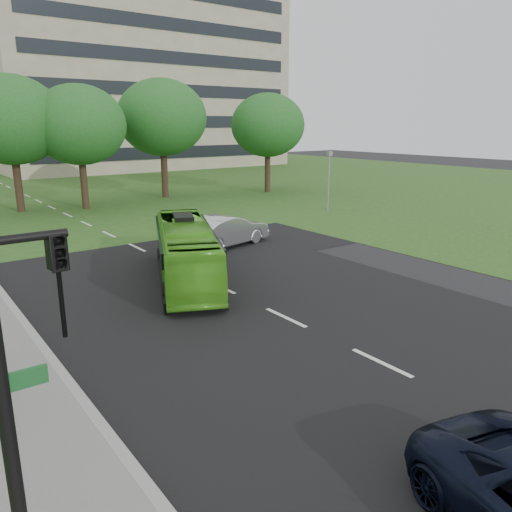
{
  "coord_description": "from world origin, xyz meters",
  "views": [
    {
      "loc": [
        -9.94,
        -9.78,
        6.2
      ],
      "look_at": [
        0.39,
        4.17,
        1.6
      ],
      "focal_mm": 35.0,
      "sensor_mm": 36.0,
      "label": 1
    }
  ],
  "objects_px": {
    "tree_park_b": "(10,120)",
    "traffic_light": "(23,406)",
    "tree_park_e": "(268,125)",
    "sedan": "(227,230)",
    "office_building": "(139,79)",
    "camera_pole": "(329,173)",
    "bus": "(186,252)",
    "tree_park_c": "(79,125)",
    "tree_park_d": "(162,118)"
  },
  "relations": [
    {
      "from": "tree_park_b",
      "to": "traffic_light",
      "type": "height_order",
      "value": "tree_park_b"
    },
    {
      "from": "tree_park_e",
      "to": "sedan",
      "type": "height_order",
      "value": "tree_park_e"
    },
    {
      "from": "office_building",
      "to": "sedan",
      "type": "distance_m",
      "value": 54.69
    },
    {
      "from": "camera_pole",
      "to": "sedan",
      "type": "bearing_deg",
      "value": -173.34
    },
    {
      "from": "bus",
      "to": "camera_pole",
      "type": "bearing_deg",
      "value": 51.84
    },
    {
      "from": "tree_park_c",
      "to": "bus",
      "type": "xyz_separation_m",
      "value": [
        -2.56,
        -20.33,
        -4.93
      ]
    },
    {
      "from": "office_building",
      "to": "bus",
      "type": "bearing_deg",
      "value": -112.54
    },
    {
      "from": "tree_park_e",
      "to": "traffic_light",
      "type": "xyz_separation_m",
      "value": [
        -28.01,
        -31.92,
        -2.74
      ]
    },
    {
      "from": "tree_park_c",
      "to": "camera_pole",
      "type": "distance_m",
      "value": 18.5
    },
    {
      "from": "tree_park_e",
      "to": "camera_pole",
      "type": "bearing_deg",
      "value": -104.66
    },
    {
      "from": "traffic_light",
      "to": "tree_park_d",
      "type": "bearing_deg",
      "value": 52.25
    },
    {
      "from": "tree_park_d",
      "to": "traffic_light",
      "type": "distance_m",
      "value": 39.42
    },
    {
      "from": "tree_park_c",
      "to": "camera_pole",
      "type": "bearing_deg",
      "value": -39.56
    },
    {
      "from": "tree_park_b",
      "to": "tree_park_c",
      "type": "bearing_deg",
      "value": -18.31
    },
    {
      "from": "traffic_light",
      "to": "sedan",
      "type": "bearing_deg",
      "value": 41.74
    },
    {
      "from": "office_building",
      "to": "bus",
      "type": "relative_size",
      "value": 4.65
    },
    {
      "from": "tree_park_c",
      "to": "traffic_light",
      "type": "xyz_separation_m",
      "value": [
        -11.12,
        -32.55,
        -2.79
      ]
    },
    {
      "from": "tree_park_b",
      "to": "traffic_light",
      "type": "xyz_separation_m",
      "value": [
        -6.85,
        -33.97,
        -3.13
      ]
    },
    {
      "from": "tree_park_e",
      "to": "office_building",
      "type": "bearing_deg",
      "value": 84.9
    },
    {
      "from": "tree_park_c",
      "to": "tree_park_d",
      "type": "distance_m",
      "value": 7.89
    },
    {
      "from": "tree_park_d",
      "to": "camera_pole",
      "type": "xyz_separation_m",
      "value": [
        6.41,
        -13.55,
        -3.96
      ]
    },
    {
      "from": "tree_park_d",
      "to": "bus",
      "type": "xyz_separation_m",
      "value": [
        -10.17,
        -22.3,
        -5.53
      ]
    },
    {
      "from": "office_building",
      "to": "tree_park_c",
      "type": "height_order",
      "value": "office_building"
    },
    {
      "from": "traffic_light",
      "to": "camera_pole",
      "type": "bearing_deg",
      "value": 30.56
    },
    {
      "from": "office_building",
      "to": "tree_park_d",
      "type": "bearing_deg",
      "value": -111.12
    },
    {
      "from": "tree_park_b",
      "to": "tree_park_c",
      "type": "distance_m",
      "value": 4.51
    },
    {
      "from": "tree_park_c",
      "to": "camera_pole",
      "type": "height_order",
      "value": "tree_park_c"
    },
    {
      "from": "tree_park_b",
      "to": "tree_park_d",
      "type": "xyz_separation_m",
      "value": [
        11.88,
        0.55,
        0.26
      ]
    },
    {
      "from": "tree_park_d",
      "to": "tree_park_e",
      "type": "relative_size",
      "value": 1.11
    },
    {
      "from": "tree_park_e",
      "to": "bus",
      "type": "height_order",
      "value": "tree_park_e"
    },
    {
      "from": "tree_park_e",
      "to": "bus",
      "type": "relative_size",
      "value": 1.04
    },
    {
      "from": "tree_park_c",
      "to": "tree_park_e",
      "type": "relative_size",
      "value": 1.01
    },
    {
      "from": "tree_park_c",
      "to": "camera_pole",
      "type": "xyz_separation_m",
      "value": [
        14.02,
        -11.59,
        -3.36
      ]
    },
    {
      "from": "tree_park_d",
      "to": "tree_park_e",
      "type": "xyz_separation_m",
      "value": [
        9.28,
        -2.6,
        -0.64
      ]
    },
    {
      "from": "bus",
      "to": "sedan",
      "type": "xyz_separation_m",
      "value": [
        4.58,
        4.01,
        -0.38
      ]
    },
    {
      "from": "tree_park_b",
      "to": "tree_park_c",
      "type": "height_order",
      "value": "tree_park_b"
    },
    {
      "from": "tree_park_b",
      "to": "bus",
      "type": "relative_size",
      "value": 1.11
    },
    {
      "from": "tree_park_d",
      "to": "traffic_light",
      "type": "relative_size",
      "value": 1.75
    },
    {
      "from": "tree_park_d",
      "to": "sedan",
      "type": "relative_size",
      "value": 2.0
    },
    {
      "from": "tree_park_e",
      "to": "bus",
      "type": "bearing_deg",
      "value": -134.63
    },
    {
      "from": "tree_park_b",
      "to": "traffic_light",
      "type": "relative_size",
      "value": 1.69
    },
    {
      "from": "bus",
      "to": "sedan",
      "type": "distance_m",
      "value": 6.1
    },
    {
      "from": "tree_park_e",
      "to": "tree_park_b",
      "type": "bearing_deg",
      "value": 174.49
    },
    {
      "from": "tree_park_e",
      "to": "traffic_light",
      "type": "relative_size",
      "value": 1.57
    },
    {
      "from": "sedan",
      "to": "tree_park_e",
      "type": "bearing_deg",
      "value": -56.16
    },
    {
      "from": "sedan",
      "to": "camera_pole",
      "type": "bearing_deg",
      "value": -81.17
    },
    {
      "from": "sedan",
      "to": "tree_park_b",
      "type": "bearing_deg",
      "value": 6.82
    },
    {
      "from": "sedan",
      "to": "traffic_light",
      "type": "relative_size",
      "value": 0.87
    },
    {
      "from": "tree_park_c",
      "to": "sedan",
      "type": "distance_m",
      "value": 17.28
    },
    {
      "from": "sedan",
      "to": "camera_pole",
      "type": "height_order",
      "value": "camera_pole"
    }
  ]
}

